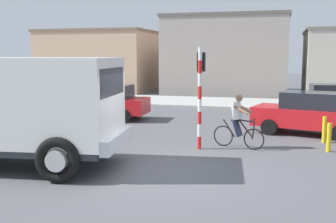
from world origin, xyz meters
The scene contains 11 objects.
ground_plane centered at (0.00, 0.00, 0.00)m, with size 120.00×120.00×0.00m, color #56565B.
sidewalk_far centered at (0.00, 14.93, 0.08)m, with size 80.00×5.00×0.16m, color #ADADA8.
truck_foreground centered at (-3.72, -0.53, 1.67)m, with size 5.68×3.31×2.90m.
cyclist centered at (1.69, 3.22, 0.86)m, with size 1.67×0.65×1.72m.
traffic_light_pole centered at (0.52, 2.83, 2.07)m, with size 0.24×0.43×3.20m.
car_white_mid centered at (-4.87, 7.67, 0.82)m, with size 4.08×2.02×1.60m.
car_far_side centered at (4.05, 6.19, 0.82)m, with size 4.29×2.62×1.60m.
bollard_near centered at (4.44, 3.39, 0.45)m, with size 0.14×0.14×0.90m, color gold.
bollard_far centered at (4.44, 4.79, 0.45)m, with size 0.14×0.14×0.90m, color gold.
building_corner_left centered at (-11.83, 22.97, 2.49)m, with size 9.06×7.70×4.97m.
building_mid_block centered at (-1.09, 22.61, 2.96)m, with size 9.24×7.29×5.90m.
Camera 1 is at (2.92, -9.90, 2.97)m, focal length 44.08 mm.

